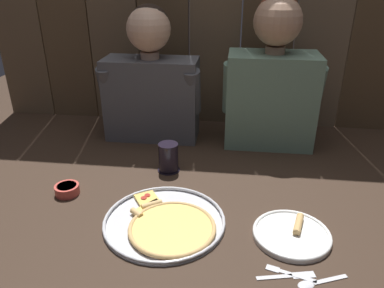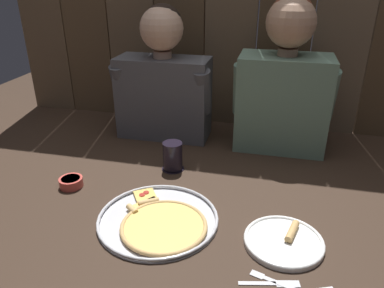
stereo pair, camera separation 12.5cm
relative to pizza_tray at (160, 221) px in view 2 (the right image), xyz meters
name	(u,v)px [view 2 (the right image)]	position (x,y,z in m)	size (l,w,h in m)	color
ground_plane	(193,206)	(0.08, 0.12, -0.01)	(3.20, 3.20, 0.00)	#332319
pizza_tray	(160,221)	(0.00, 0.00, 0.00)	(0.38, 0.38, 0.03)	silver
dinner_plate	(284,241)	(0.38, -0.01, 0.00)	(0.23, 0.23, 0.03)	white
drinking_glass	(173,156)	(-0.06, 0.34, 0.05)	(0.09, 0.09, 0.11)	black
dipping_bowl	(71,182)	(-0.38, 0.13, 0.01)	(0.08, 0.08, 0.03)	#CC4C42
table_fork	(272,280)	(0.35, -0.16, -0.01)	(0.13, 0.05, 0.01)	silver
table_knife	(270,283)	(0.34, -0.17, -0.01)	(0.15, 0.05, 0.01)	silver
diner_left	(163,78)	(-0.18, 0.66, 0.26)	(0.45, 0.20, 0.59)	#4C4C51
diner_right	(284,81)	(0.34, 0.66, 0.28)	(0.41, 0.22, 0.63)	slate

